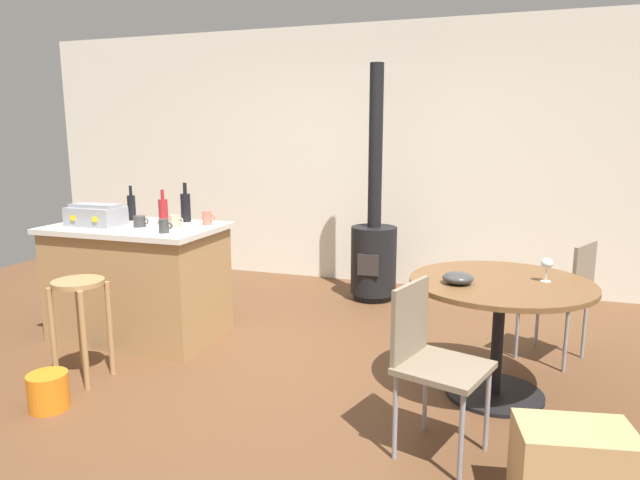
% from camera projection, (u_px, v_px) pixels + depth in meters
% --- Properties ---
extents(ground_plane, '(8.80, 8.80, 0.00)m').
position_uv_depth(ground_plane, '(277.00, 384.00, 3.63)').
color(ground_plane, brown).
extents(back_wall, '(8.00, 0.10, 2.70)m').
position_uv_depth(back_wall, '(377.00, 157.00, 5.92)').
color(back_wall, silver).
rests_on(back_wall, ground_plane).
extents(kitchen_island, '(1.30, 0.81, 0.89)m').
position_uv_depth(kitchen_island, '(139.00, 281.00, 4.40)').
color(kitchen_island, '#A37A4C').
rests_on(kitchen_island, ground_plane).
extents(wooden_stool, '(0.32, 0.32, 0.67)m').
position_uv_depth(wooden_stool, '(80.00, 309.00, 3.61)').
color(wooden_stool, '#A37A4C').
rests_on(wooden_stool, ground_plane).
extents(dining_table, '(1.08, 1.08, 0.73)m').
position_uv_depth(dining_table, '(499.00, 308.00, 3.36)').
color(dining_table, black).
rests_on(dining_table, ground_plane).
extents(folding_chair_near, '(0.50, 0.50, 0.86)m').
position_uv_depth(folding_chair_near, '(431.00, 355.00, 2.77)').
color(folding_chair_near, '#7F705B').
rests_on(folding_chair_near, ground_plane).
extents(folding_chair_far, '(0.53, 0.53, 0.87)m').
position_uv_depth(folding_chair_far, '(564.00, 291.00, 3.90)').
color(folding_chair_far, '#7F705B').
rests_on(folding_chair_far, ground_plane).
extents(wood_stove, '(0.44, 0.45, 2.22)m').
position_uv_depth(wood_stove, '(374.00, 245.00, 5.40)').
color(wood_stove, black).
rests_on(wood_stove, ground_plane).
extents(toolbox, '(0.40, 0.27, 0.17)m').
position_uv_depth(toolbox, '(96.00, 215.00, 4.31)').
color(toolbox, gray).
rests_on(toolbox, kitchen_island).
extents(bottle_0, '(0.07, 0.07, 0.27)m').
position_uv_depth(bottle_0, '(163.00, 211.00, 4.35)').
color(bottle_0, maroon).
rests_on(bottle_0, kitchen_island).
extents(bottle_1, '(0.08, 0.08, 0.31)m').
position_uv_depth(bottle_1, '(186.00, 207.00, 4.48)').
color(bottle_1, black).
rests_on(bottle_1, kitchen_island).
extents(bottle_2, '(0.06, 0.06, 0.28)m').
position_uv_depth(bottle_2, '(132.00, 207.00, 4.56)').
color(bottle_2, black).
rests_on(bottle_2, kitchen_island).
extents(cup_0, '(0.11, 0.07, 0.10)m').
position_uv_depth(cup_0, '(164.00, 226.00, 3.99)').
color(cup_0, '#383838').
rests_on(cup_0, kitchen_island).
extents(cup_1, '(0.11, 0.07, 0.11)m').
position_uv_depth(cup_1, '(207.00, 218.00, 4.35)').
color(cup_1, '#DB6651').
rests_on(cup_1, kitchen_island).
extents(cup_2, '(0.13, 0.09, 0.08)m').
position_uv_depth(cup_2, '(140.00, 221.00, 4.25)').
color(cup_2, '#383838').
rests_on(cup_2, kitchen_island).
extents(cup_3, '(0.12, 0.08, 0.09)m').
position_uv_depth(cup_3, '(175.00, 221.00, 4.25)').
color(cup_3, tan).
rests_on(cup_3, kitchen_island).
extents(wine_glass, '(0.07, 0.07, 0.14)m').
position_uv_depth(wine_glass, '(547.00, 264.00, 3.30)').
color(wine_glass, silver).
rests_on(wine_glass, dining_table).
extents(serving_bowl, '(0.18, 0.18, 0.07)m').
position_uv_depth(serving_bowl, '(458.00, 278.00, 3.26)').
color(serving_bowl, '#383838').
rests_on(serving_bowl, dining_table).
extents(cardboard_box, '(0.51, 0.38, 0.40)m').
position_uv_depth(cardboard_box, '(573.00, 473.00, 2.34)').
color(cardboard_box, tan).
rests_on(cardboard_box, ground_plane).
extents(plastic_bucket, '(0.23, 0.23, 0.22)m').
position_uv_depth(plastic_bucket, '(48.00, 391.00, 3.28)').
color(plastic_bucket, orange).
rests_on(plastic_bucket, ground_plane).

